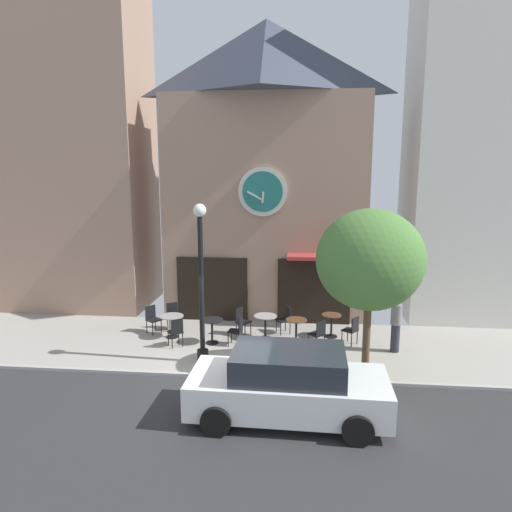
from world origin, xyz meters
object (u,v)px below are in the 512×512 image
Objects in this scene: cafe_chair_right_end at (352,328)px; pedestrian_grey at (396,324)px; cafe_table_rightmost at (331,322)px; cafe_chair_left_end at (241,319)px; street_lamp at (201,284)px; cafe_chair_corner at (318,332)px; cafe_chair_facing_wall at (152,317)px; parked_car_white at (288,385)px; street_tree at (370,260)px; cafe_chair_facing_street at (238,329)px; cafe_table_near_door at (296,327)px; cafe_table_center at (172,322)px; cafe_chair_under_awning at (176,330)px; cafe_table_center_left at (212,326)px; cafe_chair_curbside at (285,318)px; cafe_table_leftmost at (265,322)px; cafe_chair_mid_row at (173,314)px.

cafe_chair_right_end is 0.54× the size of pedestrian_grey.
cafe_table_rightmost is 2.93m from cafe_chair_left_end.
street_lamp reaches higher than cafe_chair_corner.
parked_car_white is at bearing -46.77° from cafe_chair_facing_wall.
cafe_chair_left_end is (-2.92, -0.08, 0.03)m from cafe_table_rightmost.
pedestrian_grey is at bearing 57.39° from street_tree.
cafe_table_rightmost is 0.84× the size of cafe_chair_corner.
parked_car_white is at bearing -67.64° from cafe_chair_facing_street.
street_lamp is at bearing -147.42° from cafe_table_rightmost.
cafe_chair_corner is 5.53m from cafe_chair_facing_wall.
cafe_chair_facing_street is 3.11m from cafe_chair_facing_wall.
cafe_table_near_door is at bearing -179.52° from cafe_chair_right_end.
street_lamp reaches higher than pedestrian_grey.
cafe_chair_facing_wall is at bearing 153.27° from cafe_table_center.
cafe_chair_under_awning is at bearing -169.47° from cafe_table_near_door.
cafe_table_center_left is at bearing -133.92° from cafe_chair_left_end.
cafe_table_center_left is (1.39, -0.38, 0.01)m from cafe_table_center.
street_lamp is 5.88× the size of cafe_table_center.
cafe_table_rightmost is at bearing 29.94° from cafe_table_near_door.
cafe_chair_left_end reaches higher than cafe_table_near_door.
cafe_chair_right_end is 1.00× the size of cafe_chair_left_end.
parked_car_white is (-3.05, -4.06, -0.10)m from pedestrian_grey.
pedestrian_grey is at bearing -19.30° from cafe_chair_right_end.
cafe_table_near_door reaches higher than cafe_table_rightmost.
cafe_chair_under_awning is 1.00× the size of cafe_chair_left_end.
cafe_chair_left_end is (-1.43, -0.31, 0.00)m from cafe_chair_curbside.
cafe_table_near_door is at bearing 33.67° from street_lamp.
cafe_chair_corner and cafe_chair_facing_wall have the same top height.
cafe_table_rightmost is 1.18m from cafe_chair_corner.
parked_car_white is (-1.97, -2.36, -2.34)m from street_tree.
pedestrian_grey is (3.93, -0.70, 0.31)m from cafe_table_leftmost.
cafe_table_center_left is 0.85× the size of cafe_chair_right_end.
street_tree is 6.24m from cafe_chair_under_awning.
cafe_chair_facing_wall reaches higher than cafe_table_center_left.
street_lamp is at bearing -45.57° from cafe_chair_facing_wall.
street_lamp is at bearing -130.51° from cafe_chair_curbside.
cafe_table_center_left is 0.85× the size of cafe_chair_facing_wall.
cafe_table_near_door is (2.60, 1.73, -1.74)m from street_lamp.
cafe_chair_mid_row is 0.54× the size of pedestrian_grey.
cafe_table_center_left is 5.57m from pedestrian_grey.
cafe_table_leftmost is 0.85m from cafe_chair_left_end.
cafe_table_center is at bearing -173.89° from cafe_table_rightmost.
street_lamp is 2.25m from cafe_table_center_left.
cafe_table_leftmost is 4.01m from pedestrian_grey.
cafe_chair_corner is at bearing 78.99° from parked_car_white.
cafe_chair_facing_street is at bearing -168.13° from cafe_table_near_door.
cafe_chair_corner is (3.29, -0.16, -0.01)m from cafe_table_center_left.
street_lamp is 3.52m from cafe_chair_mid_row.
cafe_chair_right_end and cafe_chair_facing_street have the same top height.
cafe_chair_curbside is at bearing 5.01° from cafe_chair_facing_wall.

